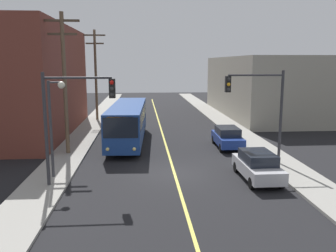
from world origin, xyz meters
name	(u,v)px	position (x,y,z in m)	size (l,w,h in m)	color
ground_plane	(175,174)	(0.00, 0.00, 0.00)	(120.00, 120.00, 0.00)	black
sidewalk_left	(80,140)	(-7.25, 10.00, 0.07)	(2.50, 90.00, 0.15)	gray
sidewalk_right	(245,137)	(7.25, 10.00, 0.07)	(2.50, 90.00, 0.15)	gray
lane_stripe_center	(161,129)	(0.00, 15.00, 0.01)	(0.16, 60.00, 0.01)	#D8CC4C
building_left_brick	(16,81)	(-13.49, 13.56, 4.98)	(10.00, 18.91, 9.97)	brown
building_right_warehouse	(270,86)	(14.49, 23.97, 3.67)	(12.00, 22.70, 7.34)	gray
city_bus	(128,121)	(-3.07, 8.83, 1.82)	(3.11, 12.24, 3.20)	navy
parked_car_silver	(258,165)	(4.62, -1.43, 0.84)	(1.86, 4.42, 1.62)	#B7B7BC
parked_car_blue	(227,137)	(4.80, 6.53, 0.84)	(1.88, 4.43, 1.62)	navy
utility_pole_near	(64,77)	(-7.31, 5.12, 5.61)	(2.40, 0.28, 9.91)	brown
utility_pole_mid	(96,71)	(-7.06, 20.71, 5.70)	(2.40, 0.28, 10.09)	brown
traffic_signal_left_corner	(75,108)	(-5.41, -1.90, 4.30)	(3.75, 0.48, 6.00)	#2D2D33
traffic_signal_right_corner	(258,100)	(5.41, 1.33, 4.30)	(3.75, 0.48, 6.00)	#2D2D33
street_lamp_left	(54,115)	(-6.83, -0.46, 3.74)	(0.98, 0.40, 5.50)	#38383D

